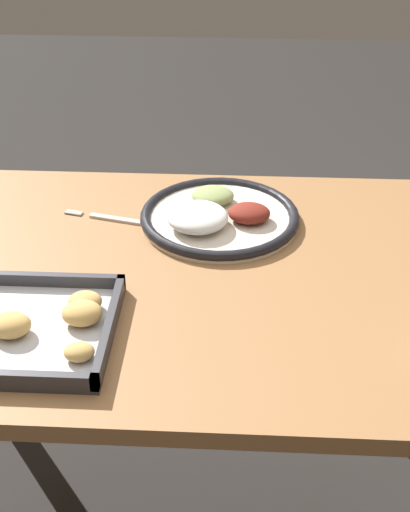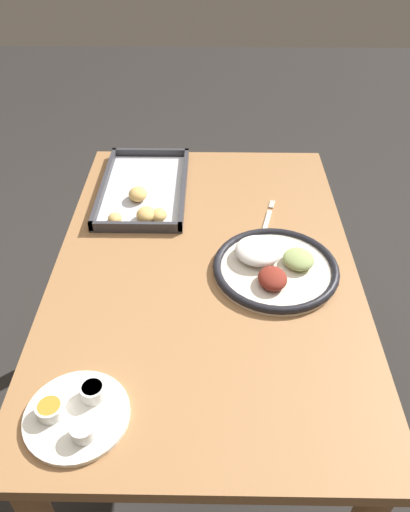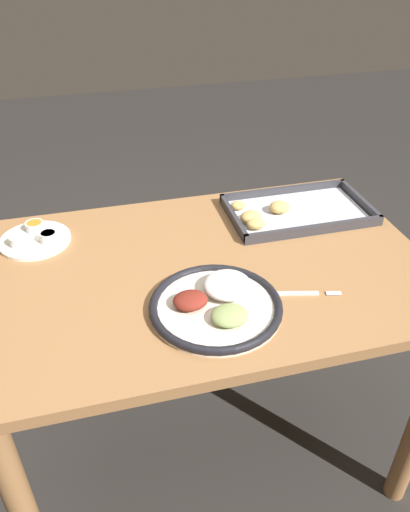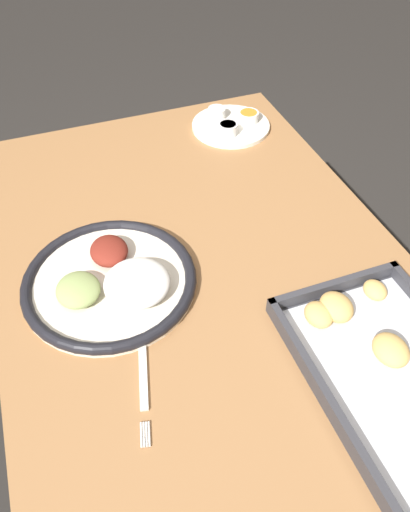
% 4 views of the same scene
% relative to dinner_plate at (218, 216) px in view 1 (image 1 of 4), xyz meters
% --- Properties ---
extents(dining_table, '(1.12, 0.73, 0.73)m').
position_rel_dinner_plate_xyz_m(dining_table, '(0.02, 0.16, -0.14)').
color(dining_table, olive).
rests_on(dining_table, ground_plane).
extents(dinner_plate, '(0.30, 0.30, 0.05)m').
position_rel_dinner_plate_xyz_m(dinner_plate, '(0.00, 0.00, 0.00)').
color(dinner_plate, beige).
rests_on(dinner_plate, dining_table).
extents(fork, '(0.22, 0.06, 0.00)m').
position_rel_dinner_plate_xyz_m(fork, '(0.18, 0.01, -0.01)').
color(fork, silver).
rests_on(fork, dining_table).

